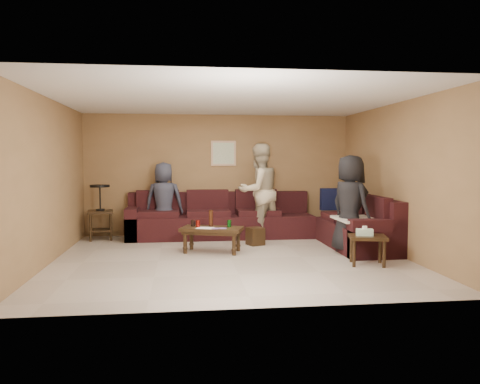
{
  "coord_description": "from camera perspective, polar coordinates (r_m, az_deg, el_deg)",
  "views": [
    {
      "loc": [
        -0.74,
        -7.28,
        1.57
      ],
      "look_at": [
        0.25,
        0.85,
        1.0
      ],
      "focal_mm": 35.0,
      "sensor_mm": 36.0,
      "label": 1
    }
  ],
  "objects": [
    {
      "name": "person_left",
      "position": [
        9.39,
        -9.25,
        -1.02
      ],
      "size": [
        0.78,
        0.54,
        1.52
      ],
      "primitive_type": "imported",
      "rotation": [
        0.0,
        0.0,
        3.06
      ],
      "color": "#2E303F",
      "rests_on": "ground"
    },
    {
      "name": "person_right",
      "position": [
        7.99,
        13.3,
        -1.49
      ],
      "size": [
        0.8,
        0.95,
        1.65
      ],
      "primitive_type": "imported",
      "rotation": [
        0.0,
        0.0,
        1.99
      ],
      "color": "black",
      "rests_on": "ground"
    },
    {
      "name": "sectional_sofa",
      "position": [
        9.02,
        3.05,
        -3.95
      ],
      "size": [
        4.65,
        2.9,
        0.97
      ],
      "color": "black",
      "rests_on": "ground"
    },
    {
      "name": "person_middle",
      "position": [
        9.26,
        2.31,
        0.09
      ],
      "size": [
        1.14,
        1.04,
        1.89
      ],
      "primitive_type": "imported",
      "rotation": [
        0.0,
        0.0,
        3.6
      ],
      "color": "#C0B08F",
      "rests_on": "ground"
    },
    {
      "name": "end_table_left",
      "position": [
        9.56,
        -16.66,
        -2.22
      ],
      "size": [
        0.55,
        0.55,
        1.08
      ],
      "rotation": [
        0.0,
        0.0,
        0.17
      ],
      "color": "black",
      "rests_on": "ground"
    },
    {
      "name": "waste_bin",
      "position": [
        8.63,
        1.88,
        -5.41
      ],
      "size": [
        0.35,
        0.35,
        0.32
      ],
      "primitive_type": "cube",
      "rotation": [
        0.0,
        0.0,
        0.38
      ],
      "color": "black",
      "rests_on": "ground"
    },
    {
      "name": "wall_art",
      "position": [
        9.8,
        -2.03,
        4.74
      ],
      "size": [
        0.52,
        0.04,
        0.52
      ],
      "color": "tan",
      "rests_on": "ground"
    },
    {
      "name": "side_table_right",
      "position": [
        7.24,
        15.23,
        -5.59
      ],
      "size": [
        0.62,
        0.55,
        0.59
      ],
      "rotation": [
        0.0,
        0.0,
        -0.23
      ],
      "color": "black",
      "rests_on": "ground"
    },
    {
      "name": "coffee_table",
      "position": [
        7.94,
        -3.46,
        -4.76
      ],
      "size": [
        1.13,
        0.79,
        0.71
      ],
      "rotation": [
        0.0,
        0.0,
        -0.31
      ],
      "color": "black",
      "rests_on": "ground"
    },
    {
      "name": "room",
      "position": [
        7.32,
        -1.14,
        4.7
      ],
      "size": [
        5.6,
        5.5,
        2.5
      ],
      "color": "#B8AB9C",
      "rests_on": "ground"
    }
  ]
}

